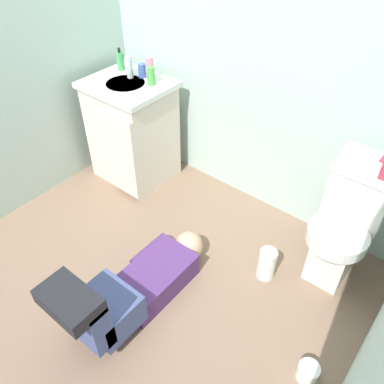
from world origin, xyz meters
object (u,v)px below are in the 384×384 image
toilet_paper_roll (308,372)px  paper_towel_roll (267,264)px  bottle_green (151,76)px  faucet (141,69)px  bottle_blue (142,71)px  toilet (344,228)px  soap_dispenser (120,61)px  bottle_clear (129,67)px  bottle_pink (150,68)px  vanity_cabinet (133,131)px  person_plumber (131,288)px  bottle_white (128,67)px  tissue_box (362,159)px

toilet_paper_roll → paper_towel_roll: bearing=139.7°
bottle_green → faucet: bearing=159.4°
bottle_green → toilet_paper_roll: 2.07m
bottle_blue → toilet: bearing=-2.0°
soap_dispenser → paper_towel_roll: (1.59, -0.37, -0.78)m
faucet → bottle_clear: 0.09m
bottle_blue → bottle_pink: 0.08m
vanity_cabinet → person_plumber: 1.32m
person_plumber → faucet: bearing=130.1°
faucet → bottle_pink: size_ratio=0.60×
bottle_blue → bottle_white: bearing=-168.3°
person_plumber → bottle_white: (-1.00, 1.04, 0.70)m
vanity_cabinet → bottle_clear: 0.49m
soap_dispenser → bottle_blue: 0.22m
bottle_blue → bottle_green: (0.14, -0.05, 0.01)m
bottle_white → bottle_green: 0.26m
bottle_clear → bottle_blue: bearing=42.1°
soap_dispenser → paper_towel_roll: soap_dispenser is taller
person_plumber → bottle_clear: 1.56m
faucet → person_plumber: size_ratio=0.09×
bottle_blue → bottle_green: 0.15m
soap_dispenser → bottle_pink: bottle_pink is taller
vanity_cabinet → tissue_box: tissue_box is taller
vanity_cabinet → bottle_pink: bearing=54.5°
toilet → toilet_paper_roll: size_ratio=6.82×
toilet → soap_dispenser: (-1.89, 0.05, 0.52)m
vanity_cabinet → tissue_box: (1.65, 0.17, 0.38)m
toilet_paper_roll → person_plumber: bearing=-165.3°
bottle_pink → bottle_green: 0.09m
soap_dispenser → bottle_pink: 0.29m
bottle_clear → bottle_green: (0.20, 0.01, -0.01)m
person_plumber → toilet_paper_roll: bearing=14.7°
tissue_box → soap_dispenser: size_ratio=1.33×
bottle_white → bottle_blue: bottle_white is taller
soap_dispenser → toilet_paper_roll: bearing=-20.9°
bottle_green → bottle_clear: bearing=-177.1°
soap_dispenser → toilet_paper_roll: size_ratio=1.51×
paper_towel_roll → bottle_clear: bearing=167.5°
soap_dispenser → bottle_pink: (0.29, 0.01, 0.02)m
bottle_blue → paper_towel_roll: bottle_blue is taller
faucet → tissue_box: size_ratio=0.45×
bottle_white → bottle_pink: bearing=9.2°
bottle_white → bottle_clear: (0.05, -0.04, 0.02)m
tissue_box → bottle_white: size_ratio=1.94×
toilet → paper_towel_roll: toilet is taller
bottle_pink → bottle_green: size_ratio=1.31×
person_plumber → toilet_paper_roll: 1.04m
faucet → bottle_blue: (0.03, -0.01, 0.00)m
bottle_clear → toilet_paper_roll: 2.25m
soap_dispenser → bottle_white: (0.10, -0.02, -0.01)m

